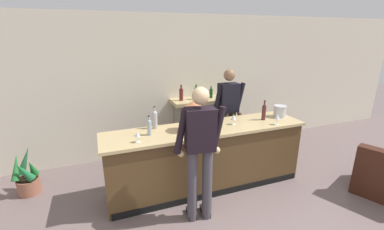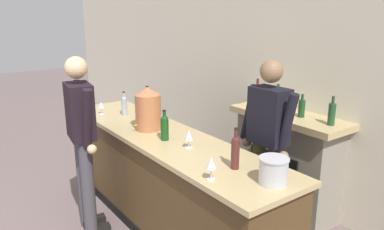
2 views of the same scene
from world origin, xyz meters
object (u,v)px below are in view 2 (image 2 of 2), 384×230
object	(u,v)px
person_bartender	(267,144)
wine_glass_by_dispenser	(211,163)
copper_dispenser	(148,108)
wine_glass_back_row	(189,136)
wine_bottle_port_short	(165,127)
fireplace_stone	(287,161)
wine_bottle_riesling_slim	(124,105)
wine_bottle_burgundy_dark	(235,151)
potted_plant_corner	(122,127)
person_customer	(83,139)
wine_bottle_rose_blush	(148,102)
wine_glass_front_right	(101,106)
ice_bucket_steel	(273,171)

from	to	relation	value
person_bartender	wine_glass_by_dispenser	size ratio (longest dim) A/B	9.96
person_bartender	copper_dispenser	distance (m)	1.24
wine_glass_back_row	wine_bottle_port_short	bearing A→B (deg)	-168.99
fireplace_stone	wine_bottle_riesling_slim	bearing A→B (deg)	-137.09
fireplace_stone	wine_bottle_burgundy_dark	bearing A→B (deg)	-67.43
fireplace_stone	copper_dispenser	distance (m)	1.65
fireplace_stone	wine_bottle_riesling_slim	world-z (taller)	fireplace_stone
potted_plant_corner	person_customer	world-z (taller)	person_customer
person_bartender	potted_plant_corner	bearing A→B (deg)	178.19
person_customer	wine_bottle_rose_blush	size ratio (longest dim) A/B	5.24
person_customer	wine_bottle_riesling_slim	size ratio (longest dim) A/B	6.34
potted_plant_corner	copper_dispenser	size ratio (longest dim) A/B	1.64
person_customer	wine_bottle_burgundy_dark	size ratio (longest dim) A/B	5.44
wine_glass_back_row	wine_glass_front_right	size ratio (longest dim) A/B	1.10
copper_dispenser	wine_bottle_port_short	world-z (taller)	copper_dispenser
potted_plant_corner	wine_bottle_riesling_slim	xyz separation A→B (m)	(1.78, -0.79, 0.87)
wine_bottle_burgundy_dark	copper_dispenser	bearing A→B (deg)	-178.03
person_customer	wine_bottle_port_short	size ratio (longest dim) A/B	6.13
copper_dispenser	wine_glass_by_dispenser	world-z (taller)	copper_dispenser
person_customer	potted_plant_corner	bearing A→B (deg)	146.92
potted_plant_corner	wine_bottle_riesling_slim	distance (m)	2.13
wine_glass_by_dispenser	wine_bottle_port_short	bearing A→B (deg)	168.30
copper_dispenser	wine_bottle_rose_blush	distance (m)	0.58
copper_dispenser	ice_bucket_steel	size ratio (longest dim) A/B	2.07
person_customer	ice_bucket_steel	bearing A→B (deg)	22.24
wine_glass_back_row	wine_glass_front_right	xyz separation A→B (m)	(-1.52, -0.18, -0.01)
fireplace_stone	wine_glass_back_row	xyz separation A→B (m)	(-0.05, -1.30, 0.55)
person_customer	copper_dispenser	xyz separation A→B (m)	(0.16, 0.65, 0.24)
wine_bottle_riesling_slim	potted_plant_corner	bearing A→B (deg)	156.19
copper_dispenser	wine_bottle_port_short	bearing A→B (deg)	-6.09
potted_plant_corner	wine_glass_by_dispenser	world-z (taller)	wine_glass_by_dispenser
wine_glass_front_right	wine_glass_by_dispenser	world-z (taller)	wine_glass_by_dispenser
copper_dispenser	ice_bucket_steel	bearing A→B (deg)	2.89
person_bartender	wine_bottle_rose_blush	size ratio (longest dim) A/B	5.19
wine_bottle_port_short	wine_glass_front_right	distance (m)	1.22
potted_plant_corner	wine_bottle_port_short	xyz separation A→B (m)	(2.80, -0.87, 0.87)
potted_plant_corner	person_customer	distance (m)	2.80
person_customer	wine_glass_back_row	distance (m)	1.08
potted_plant_corner	copper_dispenser	distance (m)	2.74
ice_bucket_steel	wine_bottle_port_short	bearing A→B (deg)	-174.39
copper_dispenser	wine_bottle_riesling_slim	xyz separation A→B (m)	(-0.64, 0.04, -0.10)
potted_plant_corner	wine_bottle_riesling_slim	size ratio (longest dim) A/B	2.57
wine_bottle_riesling_slim	wine_glass_back_row	distance (m)	1.33
copper_dispenser	wine_bottle_burgundy_dark	bearing A→B (deg)	1.97
fireplace_stone	wine_glass_front_right	distance (m)	2.23
fireplace_stone	wine_bottle_port_short	world-z (taller)	fireplace_stone
fireplace_stone	person_customer	xyz separation A→B (m)	(-0.89, -1.97, 0.42)
potted_plant_corner	wine_glass_back_row	distance (m)	3.33
fireplace_stone	ice_bucket_steel	size ratio (longest dim) A/B	6.72
person_bartender	wine_glass_back_row	distance (m)	0.77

